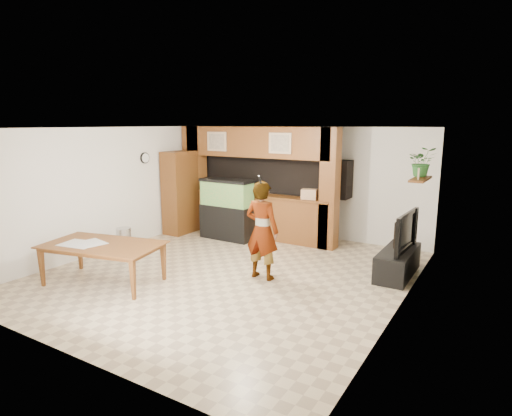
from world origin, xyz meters
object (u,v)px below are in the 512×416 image
Objects in this scene: aquarium at (227,210)px; person at (262,230)px; pantry_cabinet at (180,193)px; television at (400,231)px; dining_table at (102,264)px.

aquarium is 2.72m from person.
pantry_cabinet reaches higher than person.
pantry_cabinet is 1.67× the size of television.
pantry_cabinet is 3.62m from dining_table.
television is at bearing 23.29° from dining_table.
aquarium is (1.33, 0.10, -0.31)m from pantry_cabinet.
person is at bearing 24.60° from dining_table.
television is (4.02, -0.45, 0.13)m from aquarium.
aquarium is 0.72× the size of dining_table.
person reaches higher than television.
dining_table is (1.17, -3.36, -0.66)m from pantry_cabinet.
pantry_cabinet reaches higher than aquarium.
pantry_cabinet is 1.02× the size of dining_table.
pantry_cabinet reaches higher than television.
television reaches higher than dining_table.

